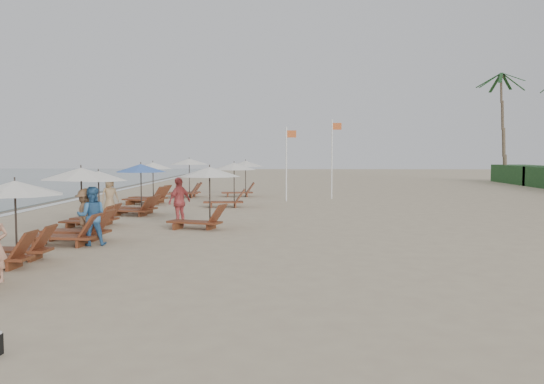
{
  "coord_description": "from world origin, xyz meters",
  "views": [
    {
      "loc": [
        1.44,
        -13.98,
        2.75
      ],
      "look_at": [
        0.69,
        6.76,
        1.3
      ],
      "focal_mm": 37.49,
      "sensor_mm": 36.0,
      "label": 1
    }
  ],
  "objects_px": {
    "lounger_station_2": "(73,206)",
    "lounger_station_1": "(7,221)",
    "lounger_station_3": "(94,197)",
    "beachgoer_far_a": "(179,202)",
    "lounger_station_6": "(186,177)",
    "lounger_station_5": "(148,186)",
    "inland_station_1": "(229,180)",
    "inland_station_2": "(242,174)",
    "lounger_station_4": "(136,189)",
    "beachgoer_far_b": "(110,195)",
    "beachgoer_mid_a": "(92,216)",
    "flag_pole_near": "(287,160)",
    "inland_station_0": "(203,191)",
    "beachgoer_mid_b": "(86,216)"
  },
  "relations": [
    {
      "from": "lounger_station_2",
      "to": "lounger_station_1",
      "type": "bearing_deg",
      "value": -96.6
    },
    {
      "from": "lounger_station_3",
      "to": "beachgoer_far_a",
      "type": "distance_m",
      "value": 3.16
    },
    {
      "from": "lounger_station_6",
      "to": "lounger_station_5",
      "type": "bearing_deg",
      "value": -104.36
    },
    {
      "from": "lounger_station_2",
      "to": "lounger_station_6",
      "type": "bearing_deg",
      "value": 89.76
    },
    {
      "from": "lounger_station_2",
      "to": "inland_station_1",
      "type": "xyz_separation_m",
      "value": [
        3.44,
        11.62,
        0.22
      ]
    },
    {
      "from": "lounger_station_2",
      "to": "inland_station_2",
      "type": "bearing_deg",
      "value": 79.32
    },
    {
      "from": "lounger_station_4",
      "to": "beachgoer_far_b",
      "type": "distance_m",
      "value": 1.64
    },
    {
      "from": "inland_station_2",
      "to": "lounger_station_1",
      "type": "bearing_deg",
      "value": -100.07
    },
    {
      "from": "beachgoer_far_b",
      "to": "lounger_station_5",
      "type": "bearing_deg",
      "value": 45.79
    },
    {
      "from": "lounger_station_6",
      "to": "beachgoer_mid_a",
      "type": "xyz_separation_m",
      "value": [
        0.62,
        -18.08,
        -0.34
      ]
    },
    {
      "from": "inland_station_2",
      "to": "lounger_station_5",
      "type": "bearing_deg",
      "value": -130.62
    },
    {
      "from": "lounger_station_4",
      "to": "beachgoer_far_b",
      "type": "height_order",
      "value": "lounger_station_4"
    },
    {
      "from": "inland_station_1",
      "to": "flag_pole_near",
      "type": "bearing_deg",
      "value": 51.64
    },
    {
      "from": "inland_station_0",
      "to": "beachgoer_mid_b",
      "type": "distance_m",
      "value": 4.66
    },
    {
      "from": "lounger_station_5",
      "to": "beachgoer_mid_a",
      "type": "distance_m",
      "value": 13.59
    },
    {
      "from": "inland_station_0",
      "to": "beachgoer_far_a",
      "type": "relative_size",
      "value": 1.49
    },
    {
      "from": "lounger_station_5",
      "to": "lounger_station_3",
      "type": "bearing_deg",
      "value": -87.76
    },
    {
      "from": "lounger_station_1",
      "to": "beachgoer_far_a",
      "type": "height_order",
      "value": "lounger_station_1"
    },
    {
      "from": "lounger_station_4",
      "to": "inland_station_0",
      "type": "distance_m",
      "value": 5.7
    },
    {
      "from": "lounger_station_3",
      "to": "flag_pole_near",
      "type": "bearing_deg",
      "value": 58.23
    },
    {
      "from": "inland_station_1",
      "to": "beachgoer_mid_b",
      "type": "distance_m",
      "value": 12.08
    },
    {
      "from": "lounger_station_4",
      "to": "beachgoer_far_a",
      "type": "height_order",
      "value": "lounger_station_4"
    },
    {
      "from": "lounger_station_2",
      "to": "lounger_station_4",
      "type": "bearing_deg",
      "value": 91.82
    },
    {
      "from": "inland_station_1",
      "to": "beachgoer_mid_b",
      "type": "bearing_deg",
      "value": -104.54
    },
    {
      "from": "beachgoer_far_b",
      "to": "flag_pole_near",
      "type": "distance_m",
      "value": 10.53
    },
    {
      "from": "inland_station_2",
      "to": "beachgoer_mid_a",
      "type": "bearing_deg",
      "value": -98.41
    },
    {
      "from": "lounger_station_2",
      "to": "lounger_station_3",
      "type": "relative_size",
      "value": 1.15
    },
    {
      "from": "inland_station_2",
      "to": "beachgoer_mid_a",
      "type": "height_order",
      "value": "inland_station_2"
    },
    {
      "from": "inland_station_1",
      "to": "inland_station_2",
      "type": "distance_m",
      "value": 6.8
    },
    {
      "from": "lounger_station_2",
      "to": "beachgoer_far_b",
      "type": "xyz_separation_m",
      "value": [
        -1.68,
        8.55,
        -0.34
      ]
    },
    {
      "from": "inland_station_2",
      "to": "beachgoer_far_b",
      "type": "bearing_deg",
      "value": -117.56
    },
    {
      "from": "lounger_station_1",
      "to": "beachgoer_far_b",
      "type": "xyz_separation_m",
      "value": [
        -1.3,
        11.82,
        -0.28
      ]
    },
    {
      "from": "lounger_station_5",
      "to": "beachgoer_far_b",
      "type": "bearing_deg",
      "value": -97.2
    },
    {
      "from": "beachgoer_mid_b",
      "to": "lounger_station_1",
      "type": "bearing_deg",
      "value": 141.21
    },
    {
      "from": "inland_station_0",
      "to": "lounger_station_1",
      "type": "bearing_deg",
      "value": -119.36
    },
    {
      "from": "inland_station_1",
      "to": "beachgoer_mid_a",
      "type": "xyz_separation_m",
      "value": [
        -2.75,
        -12.01,
        -0.48
      ]
    },
    {
      "from": "lounger_station_2",
      "to": "beachgoer_far_b",
      "type": "bearing_deg",
      "value": 101.1
    },
    {
      "from": "lounger_station_3",
      "to": "flag_pole_near",
      "type": "relative_size",
      "value": 0.58
    },
    {
      "from": "beachgoer_mid_a",
      "to": "beachgoer_mid_b",
      "type": "xyz_separation_m",
      "value": [
        -0.28,
        0.32,
        -0.04
      ]
    },
    {
      "from": "lounger_station_1",
      "to": "inland_station_0",
      "type": "distance_m",
      "value": 7.72
    },
    {
      "from": "lounger_station_2",
      "to": "flag_pole_near",
      "type": "relative_size",
      "value": 0.67
    },
    {
      "from": "lounger_station_5",
      "to": "beachgoer_mid_b",
      "type": "distance_m",
      "value": 13.24
    },
    {
      "from": "lounger_station_4",
      "to": "inland_station_0",
      "type": "relative_size",
      "value": 0.94
    },
    {
      "from": "inland_station_0",
      "to": "inland_station_2",
      "type": "relative_size",
      "value": 1.01
    },
    {
      "from": "beachgoer_far_a",
      "to": "lounger_station_4",
      "type": "bearing_deg",
      "value": -111.39
    },
    {
      "from": "beachgoer_mid_b",
      "to": "flag_pole_near",
      "type": "height_order",
      "value": "flag_pole_near"
    },
    {
      "from": "lounger_station_2",
      "to": "beachgoer_far_a",
      "type": "height_order",
      "value": "lounger_station_2"
    },
    {
      "from": "lounger_station_2",
      "to": "inland_station_0",
      "type": "distance_m",
      "value": 4.85
    },
    {
      "from": "inland_station_1",
      "to": "flag_pole_near",
      "type": "distance_m",
      "value": 4.73
    },
    {
      "from": "lounger_station_1",
      "to": "beachgoer_mid_a",
      "type": "xyz_separation_m",
      "value": [
        1.07,
        2.88,
        -0.2
      ]
    }
  ]
}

